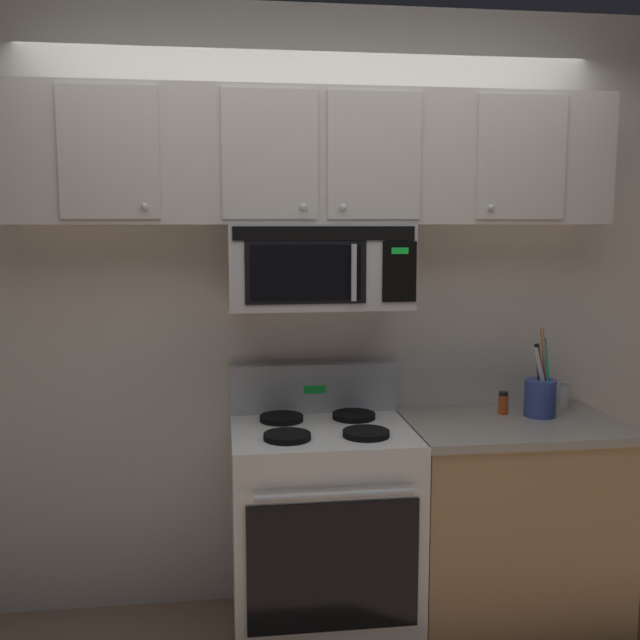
{
  "coord_description": "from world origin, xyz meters",
  "views": [
    {
      "loc": [
        -0.41,
        -2.58,
        1.76
      ],
      "look_at": [
        0.0,
        0.49,
        1.35
      ],
      "focal_mm": 41.67,
      "sensor_mm": 36.0,
      "label": 1
    }
  ],
  "objects_px": {
    "over_range_microwave": "(318,266)",
    "utensil_crock_blue": "(540,394)",
    "stove_range": "(322,526)",
    "salt_shaker": "(564,395)",
    "spice_jar": "(503,403)"
  },
  "relations": [
    {
      "from": "utensil_crock_blue",
      "to": "salt_shaker",
      "type": "distance_m",
      "value": 0.23
    },
    {
      "from": "over_range_microwave",
      "to": "utensil_crock_blue",
      "type": "distance_m",
      "value": 1.15
    },
    {
      "from": "stove_range",
      "to": "salt_shaker",
      "type": "xyz_separation_m",
      "value": [
        1.17,
        0.2,
        0.49
      ]
    },
    {
      "from": "stove_range",
      "to": "over_range_microwave",
      "type": "xyz_separation_m",
      "value": [
        -0.0,
        0.12,
        1.11
      ]
    },
    {
      "from": "stove_range",
      "to": "utensil_crock_blue",
      "type": "height_order",
      "value": "utensil_crock_blue"
    },
    {
      "from": "over_range_microwave",
      "to": "utensil_crock_blue",
      "type": "bearing_deg",
      "value": -2.95
    },
    {
      "from": "stove_range",
      "to": "utensil_crock_blue",
      "type": "bearing_deg",
      "value": 3.78
    },
    {
      "from": "stove_range",
      "to": "utensil_crock_blue",
      "type": "relative_size",
      "value": 2.83
    },
    {
      "from": "over_range_microwave",
      "to": "spice_jar",
      "type": "xyz_separation_m",
      "value": [
        0.84,
        0.01,
        -0.62
      ]
    },
    {
      "from": "stove_range",
      "to": "spice_jar",
      "type": "height_order",
      "value": "stove_range"
    },
    {
      "from": "utensil_crock_blue",
      "to": "salt_shaker",
      "type": "bearing_deg",
      "value": 37.3
    },
    {
      "from": "stove_range",
      "to": "over_range_microwave",
      "type": "height_order",
      "value": "over_range_microwave"
    },
    {
      "from": "salt_shaker",
      "to": "spice_jar",
      "type": "height_order",
      "value": "salt_shaker"
    },
    {
      "from": "over_range_microwave",
      "to": "spice_jar",
      "type": "relative_size",
      "value": 7.45
    },
    {
      "from": "over_range_microwave",
      "to": "utensil_crock_blue",
      "type": "height_order",
      "value": "over_range_microwave"
    }
  ]
}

